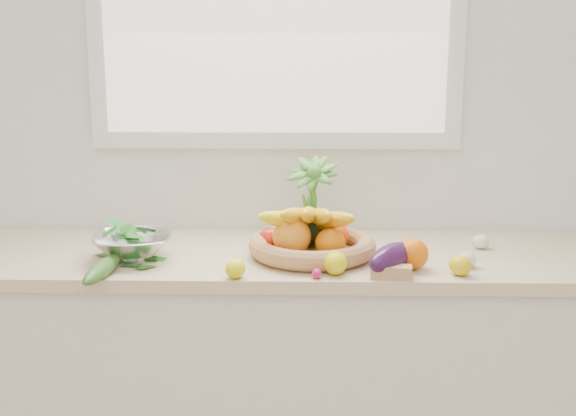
{
  "coord_description": "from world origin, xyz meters",
  "views": [
    {
      "loc": [
        0.1,
        -0.31,
        1.55
      ],
      "look_at": [
        0.05,
        1.93,
        1.05
      ],
      "focal_mm": 45.0,
      "sensor_mm": 36.0,
      "label": 1
    }
  ],
  "objects_px": {
    "cucumber": "(102,269)",
    "fruit_basket": "(311,239)",
    "apple": "(271,241)",
    "eggplant": "(392,258)",
    "colander_with_spinach": "(133,239)",
    "potted_herb": "(311,205)"
  },
  "relations": [
    {
      "from": "cucumber",
      "to": "fruit_basket",
      "type": "bearing_deg",
      "value": 20.61
    },
    {
      "from": "apple",
      "to": "eggplant",
      "type": "distance_m",
      "value": 0.42
    },
    {
      "from": "fruit_basket",
      "to": "colander_with_spinach",
      "type": "relative_size",
      "value": 1.6
    },
    {
      "from": "potted_herb",
      "to": "colander_with_spinach",
      "type": "relative_size",
      "value": 1.13
    },
    {
      "from": "eggplant",
      "to": "cucumber",
      "type": "distance_m",
      "value": 0.85
    },
    {
      "from": "colander_with_spinach",
      "to": "potted_herb",
      "type": "bearing_deg",
      "value": 16.04
    },
    {
      "from": "apple",
      "to": "eggplant",
      "type": "height_order",
      "value": "eggplant"
    },
    {
      "from": "apple",
      "to": "cucumber",
      "type": "relative_size",
      "value": 0.31
    },
    {
      "from": "apple",
      "to": "potted_herb",
      "type": "bearing_deg",
      "value": 32.74
    },
    {
      "from": "eggplant",
      "to": "potted_herb",
      "type": "xyz_separation_m",
      "value": [
        -0.24,
        0.28,
        0.1
      ]
    },
    {
      "from": "cucumber",
      "to": "apple",
      "type": "bearing_deg",
      "value": 28.52
    },
    {
      "from": "cucumber",
      "to": "fruit_basket",
      "type": "xyz_separation_m",
      "value": [
        0.61,
        0.23,
        0.03
      ]
    },
    {
      "from": "apple",
      "to": "colander_with_spinach",
      "type": "xyz_separation_m",
      "value": [
        -0.43,
        -0.08,
        0.02
      ]
    },
    {
      "from": "apple",
      "to": "cucumber",
      "type": "xyz_separation_m",
      "value": [
        -0.48,
        -0.26,
        -0.02
      ]
    },
    {
      "from": "potted_herb",
      "to": "cucumber",
      "type": "bearing_deg",
      "value": -150.55
    },
    {
      "from": "apple",
      "to": "fruit_basket",
      "type": "relative_size",
      "value": 0.19
    },
    {
      "from": "potted_herb",
      "to": "colander_with_spinach",
      "type": "bearing_deg",
      "value": -163.96
    },
    {
      "from": "colander_with_spinach",
      "to": "cucumber",
      "type": "bearing_deg",
      "value": -104.7
    },
    {
      "from": "eggplant",
      "to": "fruit_basket",
      "type": "relative_size",
      "value": 0.49
    },
    {
      "from": "apple",
      "to": "potted_herb",
      "type": "xyz_separation_m",
      "value": [
        0.13,
        0.08,
        0.1
      ]
    },
    {
      "from": "apple",
      "to": "fruit_basket",
      "type": "xyz_separation_m",
      "value": [
        0.13,
        -0.03,
        0.01
      ]
    },
    {
      "from": "cucumber",
      "to": "fruit_basket",
      "type": "distance_m",
      "value": 0.65
    }
  ]
}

